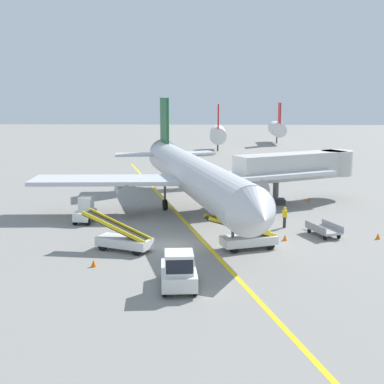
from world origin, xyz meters
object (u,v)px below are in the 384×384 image
(ground_crew_marshaller, at_px, (285,216))
(safety_cone_tail_area, at_px, (285,237))
(airliner, at_px, (192,175))
(safety_cone_nose_right, at_px, (228,222))
(safety_cone_wingtip_left, at_px, (378,236))
(jet_bridge, at_px, (303,166))
(safety_cone_nose_left, at_px, (308,200))
(baggage_tug_near_wing, at_px, (85,211))
(baggage_cart_loaded, at_px, (324,230))
(belt_loader_aft_hold, at_px, (247,238))
(safety_cone_wingtip_right, at_px, (94,263))
(pushback_tug, at_px, (179,271))
(belt_loader_forward_hold, at_px, (123,239))

(ground_crew_marshaller, bearing_deg, safety_cone_tail_area, -97.08)
(airliner, relative_size, safety_cone_nose_right, 79.00)
(airliner, xyz_separation_m, safety_cone_wingtip_left, (14.02, -8.43, -3.20))
(jet_bridge, xyz_separation_m, safety_cone_nose_left, (0.59, -0.44, -3.32))
(airliner, height_order, baggage_tug_near_wing, airliner)
(airliner, bearing_deg, baggage_cart_loaded, -36.70)
(belt_loader_aft_hold, relative_size, safety_cone_nose_right, 11.66)
(baggage_cart_loaded, height_order, safety_cone_nose_left, baggage_cart_loaded)
(baggage_tug_near_wing, relative_size, safety_cone_wingtip_right, 5.71)
(pushback_tug, distance_m, belt_loader_forward_hold, 8.20)
(pushback_tug, height_order, belt_loader_forward_hold, belt_loader_forward_hold)
(baggage_tug_near_wing, height_order, safety_cone_nose_right, baggage_tug_near_wing)
(jet_bridge, bearing_deg, pushback_tug, -113.74)
(safety_cone_wingtip_right, height_order, safety_cone_tail_area, same)
(belt_loader_forward_hold, bearing_deg, safety_cone_nose_left, 47.28)
(baggage_tug_near_wing, bearing_deg, ground_crew_marshaller, -4.02)
(baggage_cart_loaded, height_order, ground_crew_marshaller, ground_crew_marshaller)
(baggage_tug_near_wing, bearing_deg, safety_cone_nose_right, -2.59)
(airliner, relative_size, safety_cone_wingtip_left, 79.00)
(ground_crew_marshaller, height_order, safety_cone_wingtip_left, ground_crew_marshaller)
(safety_cone_wingtip_right, bearing_deg, jet_bridge, 52.13)
(pushback_tug, height_order, safety_cone_nose_left, pushback_tug)
(airliner, distance_m, baggage_tug_near_wing, 9.96)
(airliner, height_order, baggage_cart_loaded, airliner)
(safety_cone_nose_right, relative_size, safety_cone_wingtip_left, 1.00)
(pushback_tug, distance_m, safety_cone_nose_left, 26.37)
(jet_bridge, relative_size, baggage_tug_near_wing, 4.96)
(belt_loader_forward_hold, bearing_deg, safety_cone_wingtip_left, 10.89)
(safety_cone_nose_left, height_order, safety_cone_wingtip_left, same)
(safety_cone_nose_right, bearing_deg, jet_bridge, 52.83)
(ground_crew_marshaller, bearing_deg, safety_cone_nose_right, 172.26)
(safety_cone_tail_area, bearing_deg, baggage_tug_near_wing, 162.78)
(belt_loader_aft_hold, xyz_separation_m, baggage_cart_loaded, (5.99, 3.66, -0.31))
(jet_bridge, bearing_deg, baggage_cart_loaded, -92.13)
(ground_crew_marshaller, distance_m, safety_cone_nose_right, 4.59)
(baggage_tug_near_wing, relative_size, safety_cone_nose_left, 5.71)
(safety_cone_nose_left, bearing_deg, safety_cone_wingtip_left, -78.44)
(baggage_tug_near_wing, distance_m, safety_cone_tail_area, 16.59)
(airliner, bearing_deg, baggage_tug_near_wing, -154.43)
(pushback_tug, height_order, baggage_cart_loaded, pushback_tug)
(baggage_cart_loaded, relative_size, ground_crew_marshaller, 2.23)
(airliner, distance_m, belt_loader_forward_hold, 12.95)
(baggage_tug_near_wing, bearing_deg, belt_loader_forward_hold, -60.19)
(safety_cone_tail_area, bearing_deg, belt_loader_aft_hold, -142.59)
(jet_bridge, xyz_separation_m, safety_cone_tail_area, (-3.57, -14.39, -3.32))
(safety_cone_nose_right, bearing_deg, pushback_tug, -102.17)
(pushback_tug, relative_size, belt_loader_forward_hold, 0.74)
(jet_bridge, xyz_separation_m, belt_loader_forward_hold, (-14.95, -17.27, -2.77))
(baggage_tug_near_wing, xyz_separation_m, safety_cone_wingtip_left, (22.72, -4.27, -0.71))
(baggage_tug_near_wing, xyz_separation_m, safety_cone_nose_right, (11.81, -0.53, -0.71))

